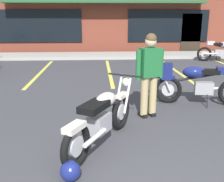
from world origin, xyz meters
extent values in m
plane|color=#3D3D42|center=(0.00, 3.67, 0.00)|extent=(80.00, 80.00, 0.00)
cube|color=#A8A59E|center=(0.00, 11.33, 0.07)|extent=(22.00, 1.80, 0.14)
cube|color=brown|center=(0.00, 15.59, 1.73)|extent=(17.37, 5.48, 3.47)
cube|color=black|center=(-3.47, 12.81, 1.45)|extent=(4.45, 0.06, 1.70)
cube|color=black|center=(3.47, 12.81, 1.45)|extent=(4.45, 0.06, 1.70)
cube|color=#33281E|center=(4.78, 12.81, 1.05)|extent=(1.10, 0.06, 2.10)
cube|color=#235933|center=(0.00, 12.40, 2.67)|extent=(10.42, 0.90, 0.12)
cube|color=#DBCC4C|center=(-2.50, 7.73, 0.00)|extent=(0.12, 4.80, 0.01)
cube|color=#DBCC4C|center=(0.00, 7.73, 0.00)|extent=(0.12, 4.80, 0.01)
cube|color=#DBCC4C|center=(2.50, 7.73, 0.00)|extent=(0.12, 4.80, 0.01)
torus|color=black|center=(-0.73, 1.37, 0.32)|extent=(0.40, 0.61, 0.64)
cylinder|color=#B7B7BC|center=(-0.73, 1.37, 0.32)|extent=(0.19, 0.28, 0.29)
torus|color=black|center=(-0.03, 2.63, 0.32)|extent=(0.40, 0.61, 0.64)
cylinder|color=#B7B7BC|center=(-0.03, 2.63, 0.32)|extent=(0.19, 0.28, 0.29)
cylinder|color=silver|center=(-0.06, 2.76, 0.64)|extent=(0.20, 0.30, 0.66)
cylinder|color=silver|center=(0.10, 2.67, 0.64)|extent=(0.20, 0.30, 0.66)
cylinder|color=black|center=(0.06, 2.78, 0.96)|extent=(0.59, 0.35, 0.03)
sphere|color=silver|center=(0.10, 2.85, 0.82)|extent=(0.23, 0.23, 0.17)
cube|color=beige|center=(-0.01, 2.66, 0.62)|extent=(0.30, 0.38, 0.06)
cube|color=#9E9EA3|center=(-0.42, 1.93, 0.40)|extent=(0.41, 0.47, 0.28)
cylinder|color=silver|center=(-0.48, 1.54, 0.36)|extent=(0.33, 0.51, 0.07)
cylinder|color=black|center=(-0.32, 2.10, 0.64)|extent=(0.51, 0.85, 0.26)
ellipsoid|color=beige|center=(-0.31, 2.12, 0.72)|extent=(0.46, 0.55, 0.22)
cube|color=black|center=(-0.49, 1.81, 0.72)|extent=(0.50, 0.59, 0.10)
cube|color=beige|center=(-0.74, 1.35, 0.60)|extent=(0.32, 0.39, 0.08)
cylinder|color=black|center=(-0.61, 1.96, 0.14)|extent=(0.13, 0.09, 0.29)
torus|color=black|center=(4.40, 9.83, 0.32)|extent=(0.64, 0.26, 0.64)
cylinder|color=#B7B7BC|center=(4.40, 9.83, 0.32)|extent=(0.29, 0.13, 0.29)
cube|color=#9E9EA3|center=(5.02, 9.66, 0.40)|extent=(0.45, 0.34, 0.28)
cylinder|color=silver|center=(4.63, 9.62, 0.36)|extent=(0.55, 0.21, 0.07)
cube|color=black|center=(4.92, 9.69, 0.78)|extent=(0.45, 0.34, 0.10)
cube|color=silver|center=(4.63, 9.77, 0.82)|extent=(0.36, 0.28, 0.16)
cylinder|color=black|center=(5.00, 9.85, 0.14)|extent=(0.06, 0.14, 0.29)
torus|color=black|center=(1.21, 4.04, 0.32)|extent=(0.65, 0.23, 0.64)
cylinder|color=#B7B7BC|center=(1.21, 4.04, 0.32)|extent=(0.29, 0.12, 0.29)
cylinder|color=silver|center=(1.09, 3.97, 0.64)|extent=(0.33, 0.11, 0.66)
cylinder|color=silver|center=(1.13, 4.14, 0.64)|extent=(0.33, 0.11, 0.66)
cylinder|color=black|center=(1.03, 4.07, 0.96)|extent=(0.17, 0.65, 0.03)
sphere|color=silver|center=(0.95, 4.09, 0.82)|extent=(0.20, 0.20, 0.17)
cube|color=navy|center=(1.17, 4.04, 0.62)|extent=(0.38, 0.21, 0.06)
cube|color=#9E9EA3|center=(1.99, 3.87, 0.40)|extent=(0.44, 0.32, 0.28)
cylinder|color=silver|center=(2.38, 3.92, 0.36)|extent=(0.55, 0.19, 0.07)
cylinder|color=black|center=(1.79, 3.91, 0.64)|extent=(0.93, 0.26, 0.26)
ellipsoid|color=navy|center=(1.75, 3.92, 0.76)|extent=(0.57, 0.40, 0.26)
cube|color=navy|center=(1.16, 4.05, 0.76)|extent=(0.29, 0.32, 0.36)
cube|color=black|center=(2.09, 3.84, 0.78)|extent=(0.44, 0.32, 0.10)
cube|color=navy|center=(2.38, 3.78, 0.82)|extent=(0.36, 0.26, 0.16)
cylinder|color=black|center=(2.02, 3.68, 0.14)|extent=(0.05, 0.14, 0.29)
cube|color=black|center=(0.47, 3.19, 0.04)|extent=(0.18, 0.26, 0.08)
cube|color=black|center=(0.66, 3.25, 0.04)|extent=(0.18, 0.26, 0.08)
cylinder|color=tan|center=(0.49, 3.15, 0.46)|extent=(0.19, 0.19, 0.80)
cylinder|color=tan|center=(0.68, 3.22, 0.46)|extent=(0.19, 0.19, 0.80)
cube|color=#1E6633|center=(0.58, 3.18, 1.12)|extent=(0.43, 0.34, 0.56)
cylinder|color=#1E6633|center=(0.35, 3.10, 1.08)|extent=(0.13, 0.13, 0.58)
cylinder|color=#1E6633|center=(0.82, 3.27, 1.08)|extent=(0.13, 0.13, 0.58)
sphere|color=beige|center=(0.58, 3.18, 1.52)|extent=(0.28, 0.28, 0.22)
sphere|color=brown|center=(0.59, 3.17, 1.57)|extent=(0.27, 0.27, 0.21)
sphere|color=navy|center=(-0.79, 1.09, 0.13)|extent=(0.26, 0.26, 0.26)
cube|color=black|center=(-0.79, 1.19, 0.12)|extent=(0.18, 0.03, 0.09)
camera|label=1|loc=(-0.43, -1.80, 1.99)|focal=42.11mm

